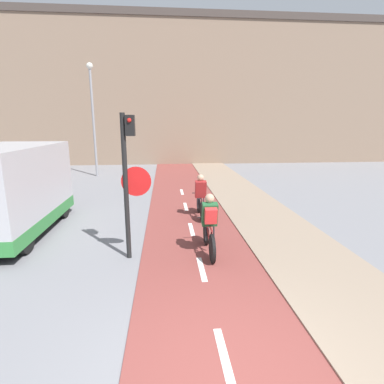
% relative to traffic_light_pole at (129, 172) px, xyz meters
% --- Properties ---
extents(building_row_background, '(60.00, 5.20, 10.94)m').
position_rel_traffic_light_pole_xyz_m(building_row_background, '(1.55, 19.03, 3.43)').
color(building_row_background, '#89705B').
rests_on(building_row_background, ground_plane).
extents(traffic_light_pole, '(0.67, 0.25, 3.32)m').
position_rel_traffic_light_pole_xyz_m(traffic_light_pole, '(0.00, 0.00, 0.00)').
color(traffic_light_pole, black).
rests_on(traffic_light_pole, ground_plane).
extents(street_lamp_far, '(0.36, 0.36, 6.41)m').
position_rel_traffic_light_pole_xyz_m(street_lamp_far, '(-3.28, 11.60, 1.90)').
color(street_lamp_far, gray).
rests_on(street_lamp_far, ground_plane).
extents(cyclist_near, '(0.46, 1.72, 1.49)m').
position_rel_traffic_light_pole_xyz_m(cyclist_near, '(1.83, 0.05, -1.34)').
color(cyclist_near, black).
rests_on(cyclist_near, ground_plane).
extents(cyclist_far, '(0.46, 1.66, 1.46)m').
position_rel_traffic_light_pole_xyz_m(cyclist_far, '(1.96, 2.97, -1.39)').
color(cyclist_far, black).
rests_on(cyclist_far, ground_plane).
extents(van, '(2.15, 4.41, 2.50)m').
position_rel_traffic_light_pole_xyz_m(van, '(-3.58, 1.90, -0.82)').
color(van, '#B7B7BC').
rests_on(van, ground_plane).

